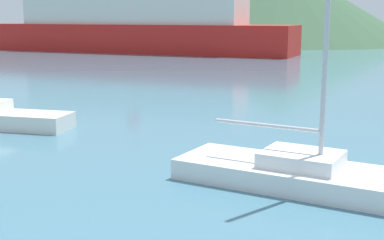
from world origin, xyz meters
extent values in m
cube|color=white|center=(2.22, 12.40, 0.25)|extent=(6.39, 3.75, 0.51)
cube|color=white|center=(2.22, 12.40, 0.69)|extent=(2.16, 1.90, 0.36)
cylinder|color=#BCBCC1|center=(2.65, 12.27, 4.23)|extent=(0.12, 0.12, 7.44)
cylinder|color=#BCBCC1|center=(1.35, 12.67, 1.41)|extent=(2.63, 0.90, 0.10)
cube|color=red|center=(-17.15, 57.57, 1.54)|extent=(37.27, 12.90, 3.09)
cube|color=silver|center=(-17.15, 57.57, 4.97)|extent=(26.26, 9.93, 3.76)
cone|color=#38563D|center=(-34.18, 89.20, 5.41)|extent=(30.73, 30.73, 10.82)
cone|color=#38563D|center=(-2.17, 85.16, 6.01)|extent=(41.02, 41.02, 12.03)
camera|label=1|loc=(2.28, -0.15, 4.03)|focal=50.00mm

